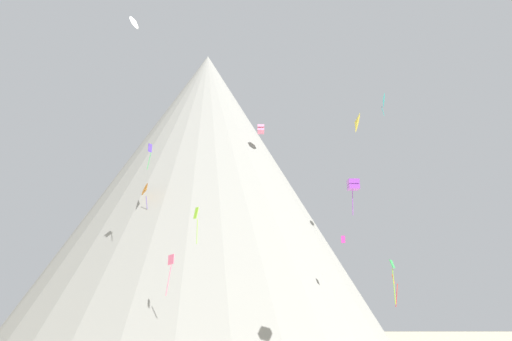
{
  "coord_description": "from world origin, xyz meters",
  "views": [
    {
      "loc": [
        -4.25,
        -24.62,
        3.38
      ],
      "look_at": [
        -3.51,
        45.97,
        25.54
      ],
      "focal_mm": 34.29,
      "sensor_mm": 36.0,
      "label": 1
    }
  ],
  "objects_px": {
    "kite_yellow_mid": "(356,122)",
    "kite_rainbow_low": "(170,265)",
    "kite_violet_mid": "(353,185)",
    "kite_pink_high": "(261,129)",
    "rock_massif": "(202,195)",
    "kite_lime_mid": "(196,218)",
    "kite_orange_mid": "(146,190)",
    "kite_red_low": "(394,284)",
    "kite_magenta_mid": "(343,239)",
    "kite_white_high": "(135,22)",
    "kite_indigo_high": "(150,151)",
    "kite_green_low": "(393,272)",
    "kite_teal_high": "(383,100)",
    "kite_blue_mid": "(120,223)"
  },
  "relations": [
    {
      "from": "kite_white_high",
      "to": "kite_blue_mid",
      "type": "bearing_deg",
      "value": 38.9
    },
    {
      "from": "kite_violet_mid",
      "to": "kite_orange_mid",
      "type": "bearing_deg",
      "value": 144.76
    },
    {
      "from": "kite_magenta_mid",
      "to": "kite_lime_mid",
      "type": "distance_m",
      "value": 23.63
    },
    {
      "from": "kite_orange_mid",
      "to": "kite_pink_high",
      "type": "relative_size",
      "value": 2.59
    },
    {
      "from": "rock_massif",
      "to": "kite_violet_mid",
      "type": "height_order",
      "value": "rock_massif"
    },
    {
      "from": "kite_rainbow_low",
      "to": "kite_pink_high",
      "type": "relative_size",
      "value": 2.63
    },
    {
      "from": "kite_rainbow_low",
      "to": "kite_pink_high",
      "type": "distance_m",
      "value": 45.17
    },
    {
      "from": "kite_pink_high",
      "to": "kite_red_low",
      "type": "bearing_deg",
      "value": -66.54
    },
    {
      "from": "kite_orange_mid",
      "to": "kite_red_low",
      "type": "bearing_deg",
      "value": -150.77
    },
    {
      "from": "kite_lime_mid",
      "to": "kite_red_low",
      "type": "xyz_separation_m",
      "value": [
        21.99,
        -5.65,
        -8.3
      ]
    },
    {
      "from": "kite_violet_mid",
      "to": "kite_pink_high",
      "type": "bearing_deg",
      "value": 107.91
    },
    {
      "from": "kite_rainbow_low",
      "to": "kite_indigo_high",
      "type": "relative_size",
      "value": 1.05
    },
    {
      "from": "kite_indigo_high",
      "to": "kite_red_low",
      "type": "relative_size",
      "value": 1.17
    },
    {
      "from": "rock_massif",
      "to": "kite_lime_mid",
      "type": "xyz_separation_m",
      "value": [
        3.24,
        -37.77,
        -12.72
      ]
    },
    {
      "from": "kite_rainbow_low",
      "to": "kite_orange_mid",
      "type": "bearing_deg",
      "value": -168.35
    },
    {
      "from": "kite_magenta_mid",
      "to": "kite_pink_high",
      "type": "distance_m",
      "value": 28.66
    },
    {
      "from": "kite_teal_high",
      "to": "kite_violet_mid",
      "type": "height_order",
      "value": "kite_teal_high"
    },
    {
      "from": "kite_white_high",
      "to": "rock_massif",
      "type": "bearing_deg",
      "value": 19.12
    },
    {
      "from": "kite_green_low",
      "to": "kite_indigo_high",
      "type": "bearing_deg",
      "value": 135.21
    },
    {
      "from": "kite_orange_mid",
      "to": "kite_green_low",
      "type": "bearing_deg",
      "value": -156.77
    },
    {
      "from": "kite_teal_high",
      "to": "kite_green_low",
      "type": "bearing_deg",
      "value": -0.95
    },
    {
      "from": "rock_massif",
      "to": "kite_white_high",
      "type": "height_order",
      "value": "rock_massif"
    },
    {
      "from": "kite_magenta_mid",
      "to": "kite_violet_mid",
      "type": "relative_size",
      "value": 0.26
    },
    {
      "from": "kite_magenta_mid",
      "to": "kite_violet_mid",
      "type": "height_order",
      "value": "kite_violet_mid"
    },
    {
      "from": "kite_magenta_mid",
      "to": "kite_indigo_high",
      "type": "xyz_separation_m",
      "value": [
        -28.26,
        -3.94,
        12.14
      ]
    },
    {
      "from": "rock_massif",
      "to": "kite_blue_mid",
      "type": "height_order",
      "value": "rock_massif"
    },
    {
      "from": "kite_yellow_mid",
      "to": "kite_indigo_high",
      "type": "xyz_separation_m",
      "value": [
        -25.88,
        19.36,
        3.55
      ]
    },
    {
      "from": "kite_orange_mid",
      "to": "kite_lime_mid",
      "type": "bearing_deg",
      "value": -174.66
    },
    {
      "from": "kite_blue_mid",
      "to": "kite_lime_mid",
      "type": "distance_m",
      "value": 23.44
    },
    {
      "from": "kite_lime_mid",
      "to": "kite_white_high",
      "type": "bearing_deg",
      "value": -45.92
    },
    {
      "from": "kite_green_low",
      "to": "kite_lime_mid",
      "type": "bearing_deg",
      "value": 142.11
    },
    {
      "from": "kite_magenta_mid",
      "to": "kite_red_low",
      "type": "relative_size",
      "value": 0.33
    },
    {
      "from": "kite_rainbow_low",
      "to": "kite_green_low",
      "type": "distance_m",
      "value": 22.39
    },
    {
      "from": "kite_yellow_mid",
      "to": "kite_teal_high",
      "type": "relative_size",
      "value": 0.53
    },
    {
      "from": "kite_yellow_mid",
      "to": "kite_pink_high",
      "type": "xyz_separation_m",
      "value": [
        -9.35,
        36.36,
        14.06
      ]
    },
    {
      "from": "kite_white_high",
      "to": "kite_orange_mid",
      "type": "bearing_deg",
      "value": 30.34
    },
    {
      "from": "kite_yellow_mid",
      "to": "kite_rainbow_low",
      "type": "xyz_separation_m",
      "value": [
        -19.37,
        2.97,
        -14.65
      ]
    },
    {
      "from": "kite_blue_mid",
      "to": "kite_violet_mid",
      "type": "distance_m",
      "value": 39.77
    },
    {
      "from": "kite_blue_mid",
      "to": "kite_white_high",
      "type": "height_order",
      "value": "kite_white_high"
    },
    {
      "from": "rock_massif",
      "to": "kite_pink_high",
      "type": "bearing_deg",
      "value": -46.77
    },
    {
      "from": "kite_rainbow_low",
      "to": "kite_white_high",
      "type": "relative_size",
      "value": 2.26
    },
    {
      "from": "kite_blue_mid",
      "to": "kite_indigo_high",
      "type": "height_order",
      "value": "kite_indigo_high"
    },
    {
      "from": "kite_indigo_high",
      "to": "kite_green_low",
      "type": "xyz_separation_m",
      "value": [
        28.82,
        -18.1,
        -19.01
      ]
    },
    {
      "from": "kite_yellow_mid",
      "to": "kite_indigo_high",
      "type": "height_order",
      "value": "kite_indigo_high"
    },
    {
      "from": "kite_lime_mid",
      "to": "kite_indigo_high",
      "type": "relative_size",
      "value": 1.13
    },
    {
      "from": "kite_yellow_mid",
      "to": "kite_violet_mid",
      "type": "xyz_separation_m",
      "value": [
        0.81,
        7.03,
        -4.89
      ]
    },
    {
      "from": "kite_pink_high",
      "to": "kite_red_low",
      "type": "distance_m",
      "value": 45.48
    },
    {
      "from": "kite_rainbow_low",
      "to": "kite_red_low",
      "type": "height_order",
      "value": "kite_rainbow_low"
    },
    {
      "from": "kite_yellow_mid",
      "to": "kite_red_low",
      "type": "bearing_deg",
      "value": 153.64
    },
    {
      "from": "kite_orange_mid",
      "to": "kite_violet_mid",
      "type": "xyz_separation_m",
      "value": [
        28.43,
        -19.2,
        -4.51
      ]
    }
  ]
}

